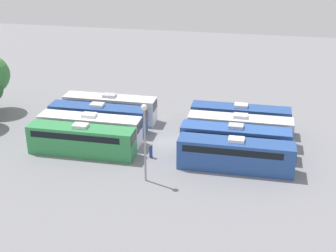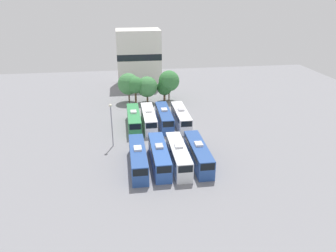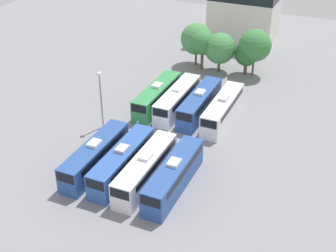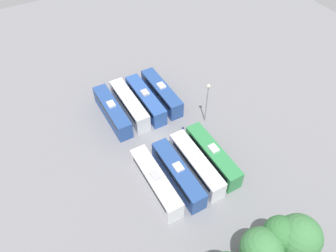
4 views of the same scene
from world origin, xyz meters
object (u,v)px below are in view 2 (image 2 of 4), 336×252
(bus_6, at_px, (164,117))
(bus_3, at_px, (198,153))
(bus_4, at_px, (134,119))
(tree_4, at_px, (169,81))
(bus_5, at_px, (149,118))
(tree_2, at_px, (147,87))
(bus_7, at_px, (181,117))
(tree_1, at_px, (135,85))
(tree_3, at_px, (164,88))
(bus_0, at_px, (138,157))
(bus_1, at_px, (159,155))
(depot_building, at_px, (139,57))
(bus_2, at_px, (178,155))
(tree_0, at_px, (128,84))
(light_pole, at_px, (111,118))
(worker_person, at_px, (140,139))

(bus_6, bearing_deg, bus_3, -78.96)
(bus_4, height_order, tree_4, tree_4)
(bus_5, bearing_deg, bus_6, 3.50)
(tree_2, bearing_deg, bus_7, -69.86)
(bus_5, bearing_deg, tree_1, 97.05)
(bus_3, xyz_separation_m, tree_3, (-1.11, 32.65, 1.75))
(bus_0, bearing_deg, tree_3, 75.15)
(bus_1, relative_size, bus_6, 1.00)
(tree_4, bearing_deg, depot_building, 111.49)
(bus_2, distance_m, bus_4, 17.88)
(tree_0, bearing_deg, light_pole, -98.75)
(bus_4, xyz_separation_m, bus_5, (3.08, 0.16, 0.00))
(tree_4, bearing_deg, tree_0, 178.48)
(bus_2, height_order, tree_4, tree_4)
(bus_3, relative_size, tree_3, 2.17)
(bus_5, distance_m, tree_4, 17.81)
(bus_4, bearing_deg, tree_0, 91.33)
(bus_0, height_order, tree_3, tree_3)
(depot_building, bearing_deg, bus_7, -78.69)
(bus_4, height_order, bus_6, same)
(bus_0, bearing_deg, tree_1, 87.55)
(tree_0, relative_size, depot_building, 0.46)
(bus_2, xyz_separation_m, tree_0, (-6.72, 33.32, 2.92))
(bus_0, bearing_deg, tree_0, 90.41)
(bus_2, xyz_separation_m, tree_1, (-5.12, 31.96, 2.95))
(bus_0, xyz_separation_m, tree_0, (-0.24, 33.31, 2.92))
(bus_6, relative_size, tree_2, 1.78)
(bus_0, distance_m, bus_6, 18.28)
(tree_3, relative_size, tree_4, 0.70)
(bus_2, relative_size, bus_4, 1.00)
(bus_1, height_order, tree_4, tree_4)
(bus_6, xyz_separation_m, light_pole, (-10.57, -8.66, 3.68))
(bus_6, bearing_deg, bus_1, -100.37)
(bus_6, xyz_separation_m, tree_4, (3.39, 15.96, 3.38))
(bus_2, bearing_deg, bus_4, 110.76)
(bus_1, bearing_deg, bus_3, -1.28)
(bus_6, distance_m, bus_7, 3.51)
(bus_4, bearing_deg, tree_2, 75.03)
(bus_5, height_order, bus_6, same)
(bus_1, distance_m, tree_2, 32.02)
(bus_5, distance_m, tree_1, 15.47)
(bus_3, relative_size, depot_building, 0.74)
(bus_5, bearing_deg, light_pole, -130.80)
(bus_7, distance_m, tree_2, 16.70)
(tree_1, bearing_deg, tree_3, 6.61)
(bus_7, distance_m, tree_4, 16.71)
(bus_5, relative_size, worker_person, 7.28)
(bus_2, relative_size, tree_4, 1.53)
(bus_1, height_order, bus_7, same)
(worker_person, relative_size, tree_4, 0.21)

